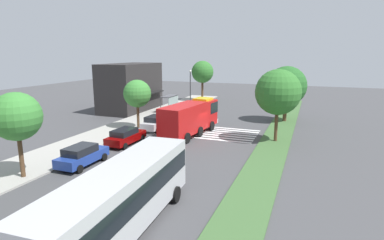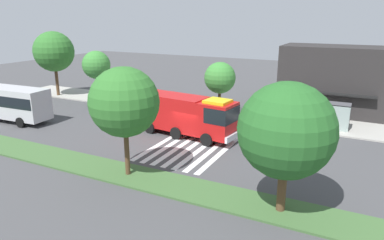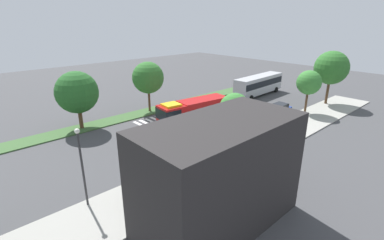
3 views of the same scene
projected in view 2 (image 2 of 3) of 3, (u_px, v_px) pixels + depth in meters
name	position (u px, v px, depth m)	size (l,w,h in m)	color
ground_plane	(187.00, 140.00, 31.16)	(120.00, 120.00, 0.00)	#424244
sidewalk	(227.00, 113.00, 39.34)	(60.00, 5.55, 0.14)	#9E9B93
median_strip	(131.00, 175.00, 24.04)	(60.00, 3.00, 0.14)	#3D6033
crosswalk	(199.00, 141.00, 30.66)	(5.85, 12.21, 0.01)	silver
fire_truck	(188.00, 114.00, 31.49)	(9.91, 3.68, 3.73)	#B71414
parked_car_west	(111.00, 101.00, 41.22)	(4.60, 2.12, 1.67)	navy
parked_car_mid	(158.00, 108.00, 38.47)	(4.79, 2.19, 1.60)	#720505
parked_car_east	(213.00, 115.00, 35.68)	(4.41, 2.03, 1.73)	silver
bus_stop_shelter	(330.00, 111.00, 33.21)	(3.50, 1.40, 2.46)	#4C4C51
bench_near_shelter	(286.00, 119.00, 35.28)	(1.60, 0.50, 0.90)	black
storefront_building	(333.00, 80.00, 38.69)	(11.05, 6.33, 7.34)	#282626
sidewalk_tree_far_west	(54.00, 52.00, 46.29)	(5.20, 5.20, 8.39)	#513823
sidewalk_tree_west	(96.00, 65.00, 43.66)	(3.45, 3.45, 6.19)	#513823
sidewalk_tree_center	(220.00, 78.00, 36.71)	(3.26, 3.26, 5.75)	#513823
median_tree_far_west	(124.00, 102.00, 22.70)	(4.56, 4.56, 7.29)	#513823
median_tree_west	(286.00, 131.00, 18.38)	(5.13, 5.13, 7.17)	#513823
fire_hydrant	(132.00, 103.00, 42.05)	(0.28, 0.28, 0.70)	gold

